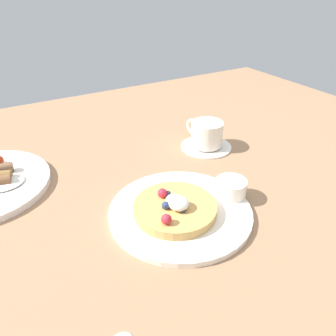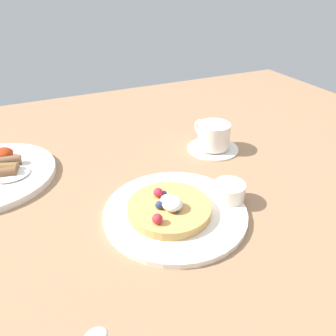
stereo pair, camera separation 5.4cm
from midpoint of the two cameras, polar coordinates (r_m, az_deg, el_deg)
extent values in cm
cube|color=#9B7453|center=(65.90, -1.74, -5.43)|extent=(166.52, 127.89, 3.00)
cylinder|color=white|center=(59.50, 3.85, -7.68)|extent=(25.55, 25.55, 1.04)
cylinder|color=tan|center=(58.05, 2.89, -7.10)|extent=(14.62, 14.62, 1.63)
sphere|color=red|center=(53.25, 1.06, -8.86)|extent=(1.73, 1.73, 1.73)
sphere|color=#BF2041|center=(56.97, 3.44, -5.90)|extent=(1.65, 1.65, 1.65)
sphere|color=navy|center=(59.35, 1.88, -4.48)|extent=(1.07, 1.07, 1.07)
sphere|color=black|center=(56.60, 4.21, -6.12)|extent=(1.80, 1.80, 1.80)
sphere|color=navy|center=(56.35, 1.20, -6.49)|extent=(1.38, 1.38, 1.38)
sphere|color=red|center=(58.98, 0.89, -4.34)|extent=(1.70, 1.70, 1.70)
sphere|color=navy|center=(55.67, 4.17, -7.26)|extent=(1.16, 1.16, 1.16)
ellipsoid|color=white|center=(56.11, 3.52, -6.26)|extent=(3.52, 3.52, 2.11)
ellipsoid|color=white|center=(57.21, 2.77, -5.64)|extent=(2.88, 2.88, 1.73)
cylinder|color=white|center=(62.57, 12.92, -3.96)|extent=(5.90, 5.90, 3.10)
cylinder|color=#68240B|center=(62.22, 12.99, -3.49)|extent=(4.84, 4.84, 0.37)
ellipsoid|color=white|center=(73.72, -23.73, -1.05)|extent=(7.71, 6.55, 0.60)
sphere|color=yellow|center=(73.48, -23.81, -0.72)|extent=(2.00, 2.00, 2.00)
ellipsoid|color=#B03010|center=(80.63, -24.98, 2.19)|extent=(4.43, 4.43, 2.44)
cylinder|color=white|center=(81.56, 9.63, 3.42)|extent=(12.33, 12.33, 0.76)
cylinder|color=white|center=(80.09, 9.83, 5.52)|extent=(7.63, 7.63, 5.88)
torus|color=white|center=(82.99, 7.48, 6.89)|extent=(1.64, 4.17, 4.09)
cylinder|color=brown|center=(79.31, 9.95, 6.74)|extent=(6.48, 6.48, 0.47)
ellipsoid|color=silver|center=(44.58, -8.69, -26.64)|extent=(2.86, 2.20, 0.60)
camera|label=1|loc=(0.03, -87.65, 1.42)|focal=35.30mm
camera|label=2|loc=(0.03, 92.35, -1.42)|focal=35.30mm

